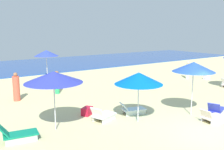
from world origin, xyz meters
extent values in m
plane|color=beige|center=(0.00, 0.00, 0.00)|extent=(60.00, 60.00, 0.00)
cube|color=#264B9A|center=(0.00, 23.78, 0.06)|extent=(60.00, 12.45, 0.12)
cylinder|color=silver|center=(-1.53, 2.81, 0.90)|extent=(0.05, 0.05, 1.81)
cone|color=blue|center=(-1.53, 2.81, 2.08)|extent=(2.22, 2.22, 0.54)
cube|color=silver|center=(-2.63, 3.60, 0.12)|extent=(0.96, 0.36, 0.25)
cube|color=silver|center=(-2.81, 4.15, 0.12)|extent=(0.96, 0.36, 0.25)
cube|color=white|center=(-2.72, 3.87, 0.28)|extent=(1.28, 1.00, 0.06)
cube|color=white|center=(-3.20, 3.71, 0.51)|extent=(0.46, 0.70, 0.48)
cube|color=silver|center=(-1.02, 3.57, 0.11)|extent=(1.03, 0.31, 0.22)
cube|color=silver|center=(-0.89, 4.04, 0.11)|extent=(1.03, 0.31, 0.22)
cube|color=silver|center=(-0.95, 3.80, 0.25)|extent=(1.28, 0.85, 0.06)
cube|color=silver|center=(-1.47, 3.94, 0.43)|extent=(0.45, 0.61, 0.40)
cylinder|color=silver|center=(-2.05, 12.97, 1.12)|extent=(0.05, 0.05, 2.25)
cone|color=#3146BF|center=(-2.05, 12.97, 2.48)|extent=(1.84, 1.84, 0.45)
cube|color=silver|center=(-1.14, 13.51, 0.12)|extent=(1.15, 0.54, 0.24)
cube|color=silver|center=(-0.92, 14.01, 0.12)|extent=(1.15, 0.54, 0.24)
cube|color=#1649B3|center=(-1.03, 13.76, 0.27)|extent=(1.52, 1.14, 0.06)
cube|color=#1649B3|center=(-1.61, 14.02, 0.48)|extent=(0.58, 0.70, 0.45)
cylinder|color=silver|center=(1.33, 2.04, 1.11)|extent=(0.05, 0.05, 2.22)
cone|color=blue|center=(1.33, 2.04, 2.46)|extent=(2.08, 2.08, 0.48)
cube|color=silver|center=(2.62, 1.15, 0.10)|extent=(1.08, 0.43, 0.20)
cube|color=silver|center=(2.44, 1.64, 0.10)|extent=(1.08, 0.43, 0.20)
cube|color=#313EB1|center=(2.53, 1.40, 0.23)|extent=(1.40, 1.01, 0.06)
cube|color=#313EB1|center=(1.98, 1.19, 0.47)|extent=(0.49, 0.65, 0.51)
cube|color=silver|center=(1.40, 0.55, 0.10)|extent=(1.01, 0.12, 0.20)
cube|color=silver|center=(1.45, 1.10, 0.10)|extent=(1.01, 0.12, 0.20)
cube|color=silver|center=(1.43, 0.83, 0.23)|extent=(1.17, 0.73, 0.06)
cube|color=silver|center=(0.91, 0.87, 0.43)|extent=(0.29, 0.63, 0.43)
cylinder|color=silver|center=(-5.06, 4.11, 1.04)|extent=(0.05, 0.05, 2.08)
cone|color=#2F39AE|center=(-5.06, 4.11, 2.31)|extent=(2.44, 2.44, 0.48)
cube|color=silver|center=(-6.65, 3.56, 0.12)|extent=(1.15, 0.22, 0.25)
cube|color=silver|center=(-6.56, 4.13, 0.12)|extent=(1.15, 0.22, 0.25)
cube|color=#0F8360|center=(-6.60, 3.84, 0.28)|extent=(1.38, 0.87, 0.06)
cube|color=#0F8360|center=(-7.19, 3.94, 0.51)|extent=(0.50, 0.69, 0.50)
cylinder|color=white|center=(8.91, 8.40, 0.65)|extent=(0.37, 0.37, 1.30)
sphere|color=beige|center=(8.91, 8.40, 1.41)|extent=(0.26, 0.26, 0.26)
cylinder|color=#2CB264|center=(-2.51, 9.98, 0.65)|extent=(0.41, 0.41, 1.31)
sphere|color=brown|center=(-2.51, 9.98, 1.42)|extent=(0.25, 0.25, 0.25)
cylinder|color=#E15741|center=(-5.21, 9.74, 0.76)|extent=(0.42, 0.42, 1.51)
sphere|color=#966243|center=(-5.21, 9.74, 1.62)|extent=(0.24, 0.24, 0.24)
cube|color=red|center=(-3.00, 5.03, 0.20)|extent=(0.72, 0.66, 0.39)
cube|color=white|center=(10.10, 7.31, 0.21)|extent=(0.53, 0.42, 0.41)
camera|label=1|loc=(-9.01, -5.84, 4.28)|focal=40.93mm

